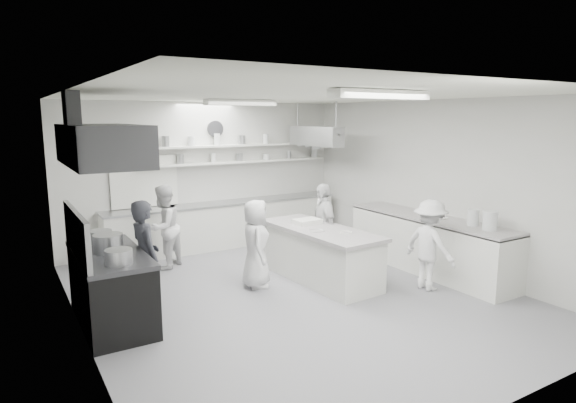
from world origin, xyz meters
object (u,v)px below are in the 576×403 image
stove (111,290)px  right_counter (428,245)px  back_counter (227,224)px  cook_stove (145,257)px  cook_back (164,227)px  prep_island (320,255)px

stove → right_counter: (5.25, -0.60, 0.02)m
stove → right_counter: size_ratio=0.55×
back_counter → right_counter: bearing=-55.3°
stove → back_counter: back_counter is taller
back_counter → cook_stove: bearing=-131.6°
stove → cook_back: cook_back is taller
stove → cook_stove: (0.49, 0.08, 0.35)m
back_counter → prep_island: (0.45, -2.79, -0.04)m
prep_island → cook_back: bearing=132.4°
right_counter → cook_stove: (-4.76, 0.68, 0.33)m
right_counter → cook_back: (-3.94, 2.57, 0.29)m
back_counter → cook_stove: (-2.41, -2.72, 0.34)m
cook_stove → cook_back: 2.06m
cook_stove → cook_back: size_ratio=1.05×
cook_back → right_counter: bearing=108.0°
back_counter → right_counter: size_ratio=1.52×
right_counter → prep_island: size_ratio=1.46×
back_counter → cook_stove: size_ratio=3.14×
right_counter → cook_stove: cook_stove is taller
prep_island → cook_stove: size_ratio=1.42×
stove → back_counter: (2.90, 2.80, 0.01)m
back_counter → cook_back: 1.82m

